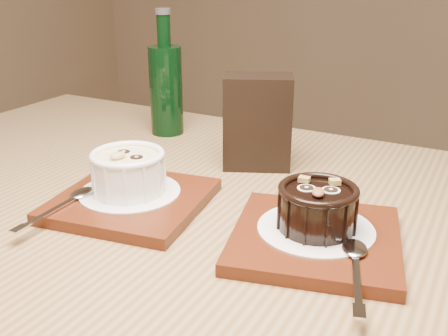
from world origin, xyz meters
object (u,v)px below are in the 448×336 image
(ramekin_white, at_px, (128,170))
(tray_right, at_px, (315,239))
(table, at_px, (197,277))
(tray_left, at_px, (132,201))
(condiment_stand, at_px, (258,122))
(green_bottle, at_px, (166,87))
(ramekin_dark, at_px, (317,206))

(ramekin_white, relative_size, tray_right, 0.53)
(ramekin_white, bearing_deg, table, 23.30)
(tray_left, xyz_separation_m, ramekin_white, (-0.01, 0.01, 0.04))
(ramekin_white, bearing_deg, condiment_stand, 83.47)
(tray_left, xyz_separation_m, condiment_stand, (0.09, 0.20, 0.06))
(green_bottle, bearing_deg, table, -52.83)
(table, distance_m, ramekin_white, 0.17)
(green_bottle, bearing_deg, tray_right, -37.73)
(table, bearing_deg, tray_left, -171.89)
(ramekin_white, relative_size, green_bottle, 0.43)
(condiment_stand, bearing_deg, tray_right, -52.33)
(table, bearing_deg, green_bottle, 127.17)
(green_bottle, bearing_deg, ramekin_dark, -37.11)
(tray_right, height_order, green_bottle, green_bottle)
(tray_left, relative_size, tray_right, 1.00)
(tray_left, bearing_deg, table, 8.11)
(ramekin_white, height_order, tray_right, ramekin_white)
(tray_left, height_order, condiment_stand, condiment_stand)
(tray_right, xyz_separation_m, green_bottle, (-0.36, 0.28, 0.08))
(table, xyz_separation_m, tray_left, (-0.09, -0.01, 0.10))
(ramekin_dark, bearing_deg, table, 166.64)
(table, xyz_separation_m, ramekin_white, (-0.09, -0.01, 0.14))
(ramekin_dark, bearing_deg, ramekin_white, 167.74)
(ramekin_dark, distance_m, green_bottle, 0.45)
(tray_right, bearing_deg, ramekin_white, 179.77)
(tray_right, relative_size, condiment_stand, 1.29)
(tray_left, relative_size, ramekin_white, 1.89)
(table, bearing_deg, condiment_stand, 88.89)
(table, relative_size, ramekin_white, 12.99)
(table, relative_size, condiment_stand, 8.82)
(ramekin_dark, height_order, green_bottle, green_bottle)
(ramekin_dark, bearing_deg, tray_right, -87.13)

